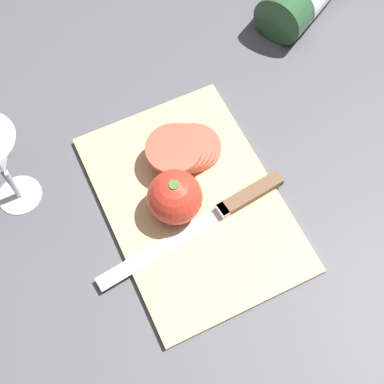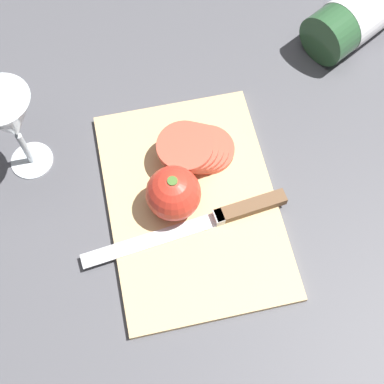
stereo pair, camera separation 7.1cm
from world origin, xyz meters
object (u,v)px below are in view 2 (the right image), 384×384
object	(u,v)px
wine_glass	(10,121)
knife	(228,214)
wine_bottle	(370,5)
tomato_slice_stack_near	(196,148)
whole_tomato	(173,193)

from	to	relation	value
wine_glass	knife	world-z (taller)	wine_glass
wine_bottle	wine_glass	bearing A→B (deg)	104.45
wine_glass	tomato_slice_stack_near	size ratio (longest dim) A/B	1.36
whole_tomato	tomato_slice_stack_near	distance (m)	0.09
wine_bottle	tomato_slice_stack_near	bearing A→B (deg)	120.44
wine_bottle	knife	xyz separation A→B (m)	(-0.29, 0.30, -0.03)
wine_bottle	tomato_slice_stack_near	world-z (taller)	wine_bottle
wine_glass	whole_tomato	bearing A→B (deg)	-122.04
wine_glass	tomato_slice_stack_near	bearing A→B (deg)	-101.34
whole_tomato	tomato_slice_stack_near	world-z (taller)	whole_tomato
wine_bottle	wine_glass	world-z (taller)	wine_glass
wine_bottle	knife	size ratio (longest dim) A/B	1.12
knife	wine_bottle	bearing A→B (deg)	-142.67
whole_tomato	tomato_slice_stack_near	size ratio (longest dim) A/B	0.66
wine_glass	knife	xyz separation A→B (m)	(-0.15, -0.25, -0.09)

